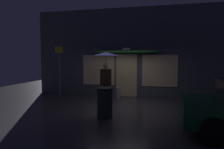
# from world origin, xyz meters

# --- Properties ---
(ground_plane) EXTENTS (18.00, 18.00, 0.00)m
(ground_plane) POSITION_xyz_m (0.00, 0.00, 0.00)
(ground_plane) COLOR #38353A
(building_facade) EXTENTS (9.99, 1.00, 4.57)m
(building_facade) POSITION_xyz_m (0.00, 2.34, 2.26)
(building_facade) COLOR #4C4C56
(building_facade) RESTS_ON ground
(person_with_umbrella) EXTENTS (1.18, 1.18, 2.23)m
(person_with_umbrella) POSITION_xyz_m (-0.55, 0.11, 1.72)
(person_with_umbrella) COLOR black
(person_with_umbrella) RESTS_ON ground
(street_sign_post) EXTENTS (0.40, 0.07, 2.64)m
(street_sign_post) POSITION_xyz_m (-3.07, 0.74, 1.49)
(street_sign_post) COLOR #595B60
(street_sign_post) RESTS_ON ground
(sidewalk_bollard) EXTENTS (0.23, 0.23, 0.58)m
(sidewalk_bollard) POSITION_xyz_m (-0.26, 1.32, 0.29)
(sidewalk_bollard) COLOR #B2A899
(sidewalk_bollard) RESTS_ON ground
(trash_bin) EXTENTS (0.54, 0.54, 1.00)m
(trash_bin) POSITION_xyz_m (-0.02, -1.95, 0.50)
(trash_bin) COLOR #2D2D33
(trash_bin) RESTS_ON ground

